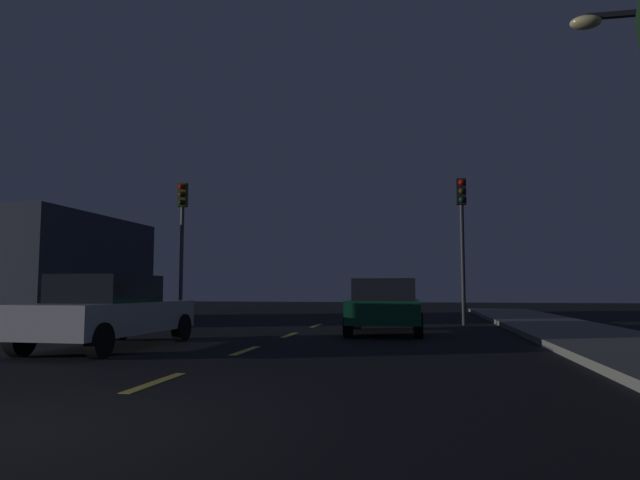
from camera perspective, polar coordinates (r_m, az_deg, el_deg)
The scene contains 10 objects.
ground_plane at distance 11.89m, azimuth -6.80°, elevation -10.96°, with size 80.00×80.00×0.00m, color black.
lane_stripe_second at distance 7.82m, azimuth -16.60°, elevation -13.87°, with size 0.16×1.60×0.01m, color #EACC4C.
lane_stripe_third at distance 11.32m, azimuth -7.71°, elevation -11.23°, with size 0.16×1.60×0.01m, color #EACC4C.
lane_stripe_fourth at distance 14.96m, azimuth -3.14°, elevation -9.74°, with size 0.16×1.60×0.01m, color #EACC4C.
lane_stripe_fifth at distance 18.67m, azimuth -0.39°, elevation -8.81°, with size 0.16×1.60×0.01m, color #EACC4C.
traffic_signal_left at distance 21.43m, azimuth -14.05°, elevation 1.55°, with size 0.32×0.38×5.21m.
traffic_signal_right at distance 19.57m, azimuth 14.43°, elevation 1.80°, with size 0.32×0.38×5.02m.
car_stopped_ahead at distance 15.54m, azimuth 6.67°, elevation -6.75°, with size 2.09×3.94×1.51m.
car_adjacent_lane at distance 12.37m, azimuth -20.80°, elevation -6.88°, with size 1.85×4.44×1.51m.
storefront_left at distance 23.51m, azimuth -26.93°, elevation -2.71°, with size 5.51×7.36×3.93m, color #333847.
Camera 1 is at (3.46, -4.31, 1.23)m, focal length 31.04 mm.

